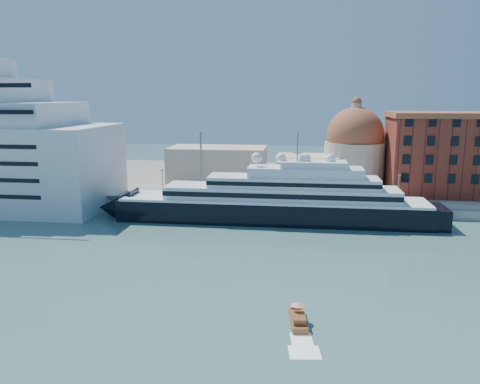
# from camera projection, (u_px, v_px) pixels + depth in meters

# --- Properties ---
(ground) EXTENTS (400.00, 400.00, 0.00)m
(ground) POSITION_uv_depth(u_px,v_px,m) (268.00, 252.00, 90.38)
(ground) COLOR #365E5C
(ground) RESTS_ON ground
(quay) EXTENTS (180.00, 10.00, 2.50)m
(quay) POSITION_uv_depth(u_px,v_px,m) (277.00, 206.00, 123.17)
(quay) COLOR gray
(quay) RESTS_ON ground
(land) EXTENTS (260.00, 72.00, 2.00)m
(land) POSITION_uv_depth(u_px,v_px,m) (283.00, 180.00, 163.05)
(land) COLOR slate
(land) RESTS_ON ground
(quay_fence) EXTENTS (180.00, 0.10, 1.20)m
(quay_fence) POSITION_uv_depth(u_px,v_px,m) (276.00, 203.00, 118.42)
(quay_fence) COLOR slate
(quay_fence) RESTS_ON quay
(superyacht) EXTENTS (83.50, 11.58, 24.95)m
(superyacht) POSITION_uv_depth(u_px,v_px,m) (263.00, 203.00, 112.23)
(superyacht) COLOR black
(superyacht) RESTS_ON ground
(service_barge) EXTENTS (11.15, 4.22, 2.47)m
(service_barge) POSITION_uv_depth(u_px,v_px,m) (49.00, 211.00, 119.75)
(service_barge) COLOR white
(service_barge) RESTS_ON ground
(water_taxi) EXTENTS (2.73, 6.32, 2.91)m
(water_taxi) POSITION_uv_depth(u_px,v_px,m) (298.00, 319.00, 61.58)
(water_taxi) COLOR brown
(water_taxi) RESTS_ON ground
(warehouse) EXTENTS (43.00, 19.00, 23.25)m
(warehouse) POSITION_uv_depth(u_px,v_px,m) (466.00, 153.00, 131.61)
(warehouse) COLOR maroon
(warehouse) RESTS_ON land
(church) EXTENTS (66.00, 18.00, 25.50)m
(church) POSITION_uv_depth(u_px,v_px,m) (302.00, 158.00, 143.47)
(church) COLOR beige
(church) RESTS_ON land
(lamp_posts) EXTENTS (120.80, 2.40, 18.00)m
(lamp_posts) POSITION_uv_depth(u_px,v_px,m) (228.00, 174.00, 121.35)
(lamp_posts) COLOR slate
(lamp_posts) RESTS_ON quay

